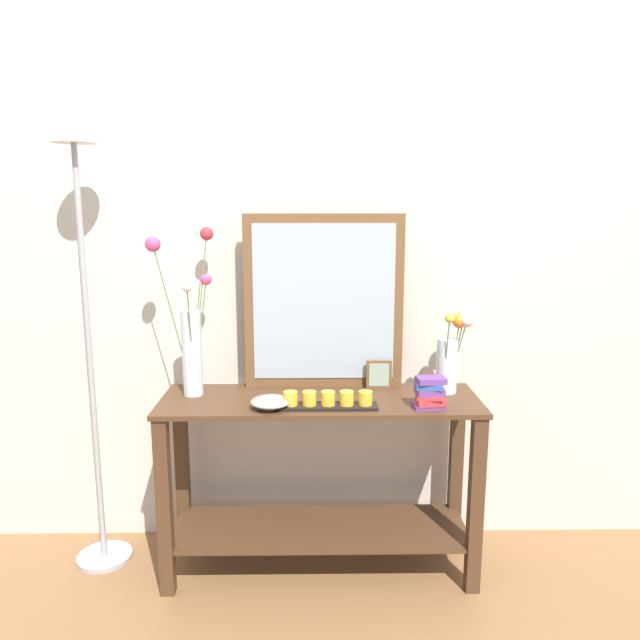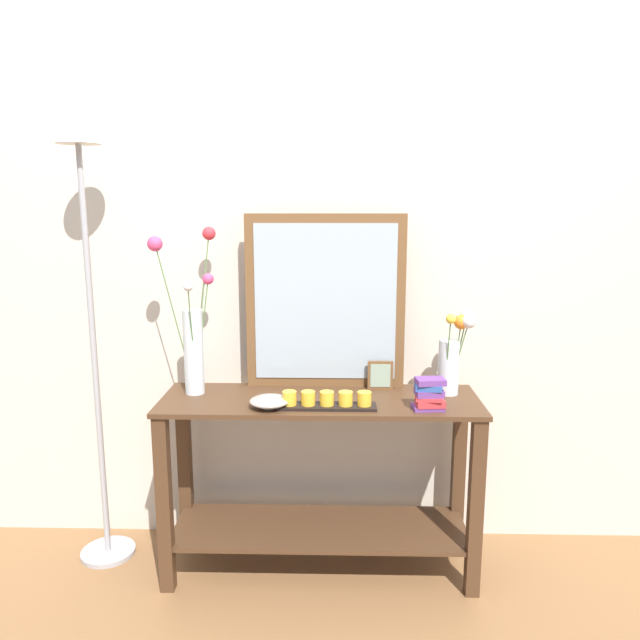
% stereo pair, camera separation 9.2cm
% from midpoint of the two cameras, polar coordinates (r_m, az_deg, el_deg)
% --- Properties ---
extents(ground_plane, '(7.00, 6.00, 0.02)m').
position_cam_midpoint_polar(ground_plane, '(2.86, 1.00, -22.51)').
color(ground_plane, brown).
extents(wall_back, '(6.40, 0.08, 2.70)m').
position_cam_midpoint_polar(wall_back, '(2.72, 1.15, 6.38)').
color(wall_back, beige).
rests_on(wall_back, ground).
extents(console_table, '(1.32, 0.42, 0.77)m').
position_cam_midpoint_polar(console_table, '(2.63, 1.04, -13.81)').
color(console_table, '#472D1C').
rests_on(console_table, ground).
extents(mirror_leaning, '(0.69, 0.03, 0.75)m').
position_cam_midpoint_polar(mirror_leaning, '(2.60, 1.53, 1.72)').
color(mirror_leaning, brown).
rests_on(mirror_leaning, console_table).
extents(tall_vase_left, '(0.26, 0.23, 0.70)m').
position_cam_midpoint_polar(tall_vase_left, '(2.57, -11.04, -1.18)').
color(tall_vase_left, silver).
rests_on(tall_vase_left, console_table).
extents(vase_right, '(0.14, 0.14, 0.37)m').
position_cam_midpoint_polar(vase_right, '(2.59, 13.47, -3.21)').
color(vase_right, silver).
rests_on(vase_right, console_table).
extents(candle_tray, '(0.39, 0.09, 0.07)m').
position_cam_midpoint_polar(candle_tray, '(2.40, 1.77, -7.69)').
color(candle_tray, black).
rests_on(candle_tray, console_table).
extents(picture_frame_small, '(0.11, 0.01, 0.13)m').
position_cam_midpoint_polar(picture_frame_small, '(2.63, 6.75, -5.23)').
color(picture_frame_small, brown).
rests_on(picture_frame_small, console_table).
extents(decorative_bowl, '(0.16, 0.16, 0.05)m').
position_cam_midpoint_polar(decorative_bowl, '(2.40, -3.70, -7.70)').
color(decorative_bowl, '#9E9389').
rests_on(decorative_bowl, console_table).
extents(book_stack, '(0.13, 0.10, 0.13)m').
position_cam_midpoint_polar(book_stack, '(2.41, 11.40, -6.89)').
color(book_stack, '#663884').
rests_on(book_stack, console_table).
extents(floor_lamp, '(0.24, 0.24, 1.90)m').
position_cam_midpoint_polar(floor_lamp, '(2.66, -20.23, 4.15)').
color(floor_lamp, '#9E9EA3').
rests_on(floor_lamp, ground).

